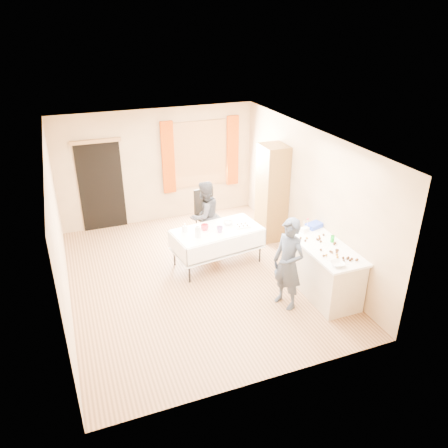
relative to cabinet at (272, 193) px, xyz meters
name	(u,v)px	position (x,y,z in m)	size (l,w,h in m)	color
floor	(197,277)	(-1.99, -0.97, -1.04)	(4.50, 5.50, 0.02)	#9E7047
ceiling	(192,139)	(-1.99, -0.97, 1.58)	(4.50, 5.50, 0.02)	white
wall_back	(158,166)	(-1.99, 1.79, 0.27)	(4.50, 0.02, 2.60)	tan
wall_front	(264,302)	(-1.99, -3.73, 0.27)	(4.50, 0.02, 2.60)	tan
wall_left	(57,235)	(-4.25, -0.97, 0.27)	(0.02, 5.50, 2.60)	tan
wall_right	(308,196)	(0.27, -0.97, 0.27)	(0.02, 5.50, 2.60)	tan
window_frame	(200,154)	(-0.99, 1.75, 0.47)	(1.32, 0.06, 1.52)	olive
window_pane	(201,154)	(-0.99, 1.74, 0.47)	(1.20, 0.02, 1.40)	white
curtain_left	(168,158)	(-1.77, 1.70, 0.47)	(0.28, 0.06, 1.65)	#AE3902
curtain_right	(233,151)	(-0.21, 1.70, 0.47)	(0.28, 0.06, 1.65)	#AE3902
doorway	(101,187)	(-3.29, 1.76, -0.03)	(0.95, 0.04, 2.00)	black
door_lintel	(96,141)	(-3.29, 1.73, 0.99)	(1.05, 0.06, 0.08)	olive
cabinet	(272,193)	(0.00, 0.00, 0.00)	(0.50, 0.60, 2.06)	brown
counter	(324,270)	(-0.10, -2.24, -0.58)	(0.72, 1.51, 0.91)	beige
party_table	(217,243)	(-1.46, -0.65, -0.59)	(1.78, 1.08, 0.75)	black
chair	(208,224)	(-1.27, 0.47, -0.71)	(0.51, 0.51, 1.08)	black
girl	(288,264)	(-0.85, -2.32, -0.24)	(0.56, 0.67, 1.58)	#272F41
woman	(205,216)	(-1.48, 0.04, -0.30)	(0.87, 0.78, 1.46)	black
soda_can	(332,239)	(0.09, -2.12, -0.06)	(0.07, 0.07, 0.12)	#0D9C1C
mixing_bowl	(338,264)	(-0.27, -2.80, -0.09)	(0.25, 0.25, 0.05)	white
foam_block	(305,230)	(-0.15, -1.61, -0.08)	(0.15, 0.10, 0.08)	white
blue_basket	(314,225)	(0.10, -1.52, -0.08)	(0.30, 0.20, 0.08)	blue
pitcher	(198,232)	(-1.90, -0.83, -0.17)	(0.11, 0.11, 0.22)	silver
cup_red	(205,227)	(-1.70, -0.60, -0.22)	(0.15, 0.15, 0.12)	red
cup_rainbow	(220,229)	(-1.46, -0.79, -0.22)	(0.14, 0.14, 0.11)	red
small_bowl	(228,223)	(-1.19, -0.52, -0.25)	(0.22, 0.22, 0.06)	white
pastry_tray	(242,226)	(-0.97, -0.71, -0.27)	(0.28, 0.20, 0.02)	white
bottle	(185,227)	(-2.06, -0.53, -0.20)	(0.10, 0.10, 0.17)	white
cake_balls	(331,249)	(-0.09, -2.36, -0.10)	(0.51, 1.01, 0.04)	#3F2314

